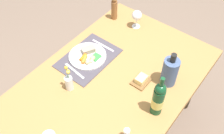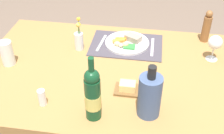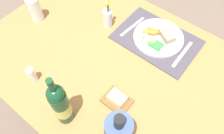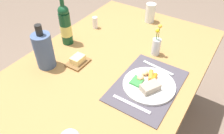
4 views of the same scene
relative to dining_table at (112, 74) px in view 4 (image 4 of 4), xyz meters
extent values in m
plane|color=#756152|center=(0.00, 0.00, -0.64)|extent=(8.00, 8.00, 0.00)
cube|color=#A37641|center=(0.00, 0.00, 0.06)|extent=(1.50, 0.99, 0.05)
cylinder|color=#2E2315|center=(0.64, -0.39, -0.30)|extent=(0.08, 0.08, 0.68)
cylinder|color=#2E2315|center=(0.64, 0.39, -0.30)|extent=(0.08, 0.08, 0.68)
cube|color=#46414A|center=(-0.06, -0.26, 0.09)|extent=(0.45, 0.31, 0.01)
cylinder|color=silver|center=(-0.06, -0.27, 0.10)|extent=(0.28, 0.28, 0.02)
cube|color=gray|center=(-0.10, -0.29, 0.13)|extent=(0.11, 0.10, 0.04)
cylinder|color=orange|center=(-0.02, -0.28, 0.12)|extent=(0.07, 0.03, 0.02)
cylinder|color=orange|center=(-0.01, -0.26, 0.12)|extent=(0.08, 0.05, 0.03)
ellipsoid|color=tan|center=(-0.06, -0.22, 0.13)|extent=(0.04, 0.04, 0.03)
ellipsoid|color=#C5B686|center=(-0.03, -0.21, 0.12)|extent=(0.03, 0.03, 0.02)
ellipsoid|color=#D7BF7D|center=(-0.01, -0.22, 0.13)|extent=(0.04, 0.04, 0.03)
cube|color=#358C3D|center=(-0.08, -0.21, 0.12)|extent=(0.07, 0.06, 0.01)
cube|color=silver|center=(-0.22, -0.26, 0.10)|extent=(0.02, 0.20, 0.00)
cube|color=silver|center=(0.10, -0.25, 0.10)|extent=(0.04, 0.19, 0.00)
cylinder|color=#445980|center=(-0.23, 0.31, 0.20)|extent=(0.11, 0.11, 0.21)
cylinder|color=black|center=(-0.23, 0.31, 0.33)|extent=(0.04, 0.04, 0.06)
cylinder|color=silver|center=(0.22, -0.18, 0.14)|extent=(0.05, 0.05, 0.11)
cylinder|color=#3F7233|center=(0.22, -0.19, 0.19)|extent=(0.00, 0.00, 0.20)
sphere|color=yellow|center=(0.22, -0.19, 0.29)|extent=(0.02, 0.02, 0.02)
cylinder|color=#3F7233|center=(0.22, -0.17, 0.18)|extent=(0.00, 0.00, 0.17)
sphere|color=gold|center=(0.22, -0.17, 0.26)|extent=(0.03, 0.03, 0.03)
cylinder|color=#3F7233|center=(0.21, -0.18, 0.18)|extent=(0.00, 0.00, 0.17)
sphere|color=yellow|center=(0.21, -0.18, 0.26)|extent=(0.02, 0.02, 0.02)
cylinder|color=silver|center=(0.58, 0.03, 0.16)|extent=(0.07, 0.07, 0.14)
cylinder|color=silver|center=(0.58, 0.03, 0.13)|extent=(0.07, 0.07, 0.08)
cylinder|color=white|center=(0.28, 0.33, 0.13)|extent=(0.04, 0.04, 0.09)
cube|color=brown|center=(-0.12, 0.17, 0.10)|extent=(0.13, 0.10, 0.01)
cube|color=#F8D683|center=(-0.12, 0.17, 0.12)|extent=(0.08, 0.06, 0.04)
cylinder|color=#134525|center=(0.02, 0.37, 0.20)|extent=(0.07, 0.07, 0.21)
sphere|color=#134525|center=(0.02, 0.37, 0.32)|extent=(0.07, 0.07, 0.07)
cylinder|color=#134525|center=(0.02, 0.37, 0.37)|extent=(0.03, 0.03, 0.09)
cylinder|color=#DED267|center=(0.02, 0.37, 0.19)|extent=(0.07, 0.07, 0.08)
camera|label=1|loc=(0.88, 0.69, 1.52)|focal=42.31mm
camera|label=2|loc=(-0.21, 1.29, 1.08)|focal=46.95mm
camera|label=3|loc=(-0.36, 0.52, 1.05)|focal=35.66mm
camera|label=4|loc=(-0.85, -0.55, 0.92)|focal=35.02mm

